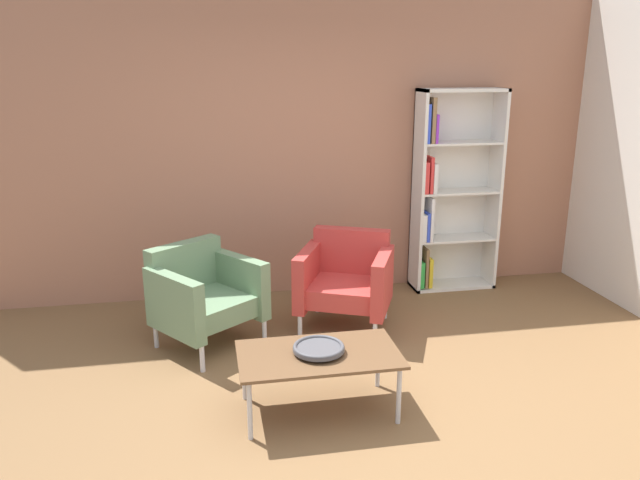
{
  "coord_description": "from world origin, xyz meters",
  "views": [
    {
      "loc": [
        -0.84,
        -3.18,
        2.13
      ],
      "look_at": [
        -0.08,
        0.84,
        0.95
      ],
      "focal_mm": 34.75,
      "sensor_mm": 36.0,
      "label": 1
    }
  ],
  "objects_px": {
    "decorative_bowl": "(319,348)",
    "armchair_by_bookshelf": "(203,294)",
    "bookshelf_tall": "(448,192)",
    "armchair_corner_red": "(346,278)",
    "coffee_table_low": "(319,358)"
  },
  "relations": [
    {
      "from": "bookshelf_tall",
      "to": "armchair_corner_red",
      "type": "distance_m",
      "value": 1.48
    },
    {
      "from": "decorative_bowl",
      "to": "armchair_corner_red",
      "type": "relative_size",
      "value": 0.35
    },
    {
      "from": "decorative_bowl",
      "to": "armchair_corner_red",
      "type": "distance_m",
      "value": 1.35
    },
    {
      "from": "decorative_bowl",
      "to": "armchair_by_bookshelf",
      "type": "bearing_deg",
      "value": 121.7
    },
    {
      "from": "bookshelf_tall",
      "to": "coffee_table_low",
      "type": "xyz_separation_m",
      "value": [
        -1.63,
        -2.01,
        -0.58
      ]
    },
    {
      "from": "decorative_bowl",
      "to": "armchair_by_bookshelf",
      "type": "height_order",
      "value": "armchair_by_bookshelf"
    },
    {
      "from": "bookshelf_tall",
      "to": "decorative_bowl",
      "type": "bearing_deg",
      "value": -128.94
    },
    {
      "from": "coffee_table_low",
      "to": "decorative_bowl",
      "type": "relative_size",
      "value": 3.12
    },
    {
      "from": "coffee_table_low",
      "to": "armchair_corner_red",
      "type": "height_order",
      "value": "armchair_corner_red"
    },
    {
      "from": "bookshelf_tall",
      "to": "decorative_bowl",
      "type": "relative_size",
      "value": 5.94
    },
    {
      "from": "bookshelf_tall",
      "to": "coffee_table_low",
      "type": "relative_size",
      "value": 1.9
    },
    {
      "from": "bookshelf_tall",
      "to": "armchair_by_bookshelf",
      "type": "relative_size",
      "value": 2.0
    },
    {
      "from": "bookshelf_tall",
      "to": "decorative_bowl",
      "type": "height_order",
      "value": "bookshelf_tall"
    },
    {
      "from": "decorative_bowl",
      "to": "armchair_corner_red",
      "type": "height_order",
      "value": "armchair_corner_red"
    },
    {
      "from": "decorative_bowl",
      "to": "armchair_by_bookshelf",
      "type": "xyz_separation_m",
      "value": [
        -0.69,
        1.12,
        -0.02
      ]
    }
  ]
}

